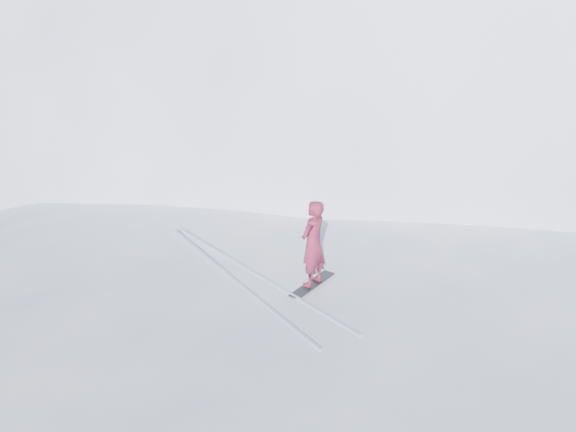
% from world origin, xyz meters
% --- Properties ---
extents(near_ridge, '(36.00, 28.00, 4.80)m').
position_xyz_m(near_ridge, '(1.00, 3.00, 0.00)').
color(near_ridge, white).
rests_on(near_ridge, ground).
extents(summit_peak, '(60.00, 56.00, 56.00)m').
position_xyz_m(summit_peak, '(22.00, 26.00, 0.00)').
color(summit_peak, white).
rests_on(summit_peak, ground).
extents(peak_shoulder, '(28.00, 24.00, 18.00)m').
position_xyz_m(peak_shoulder, '(10.00, 20.00, 0.00)').
color(peak_shoulder, white).
rests_on(peak_shoulder, ground).
extents(wind_bumps, '(16.00, 14.40, 1.00)m').
position_xyz_m(wind_bumps, '(-0.56, 2.12, 0.00)').
color(wind_bumps, white).
rests_on(wind_bumps, ground).
extents(snowboard, '(1.27, 0.79, 0.02)m').
position_xyz_m(snowboard, '(-1.00, 3.34, 2.41)').
color(snowboard, black).
rests_on(snowboard, near_ridge).
extents(snowboarder, '(0.75, 0.65, 1.73)m').
position_xyz_m(snowboarder, '(-1.00, 3.34, 3.29)').
color(snowboarder, maroon).
rests_on(snowboarder, snowboard).
extents(board_tracks, '(1.34, 5.99, 0.04)m').
position_xyz_m(board_tracks, '(-2.02, 4.30, 2.42)').
color(board_tracks, silver).
rests_on(board_tracks, ground).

